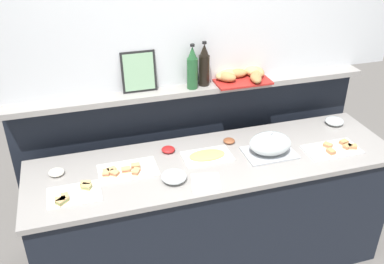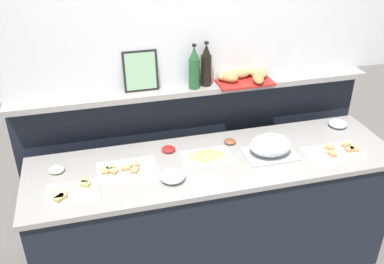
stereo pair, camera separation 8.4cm
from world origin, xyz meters
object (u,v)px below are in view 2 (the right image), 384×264
(wine_bottle_green, at_px, (194,69))
(wine_bottle_dark, at_px, (206,66))
(sandwich_platter_side, at_px, (336,151))
(cold_cuts_platter, at_px, (207,156))
(serving_cloche, at_px, (271,146))
(condiment_bowl_dark, at_px, (230,141))
(bread_basket, at_px, (243,76))
(glass_bowl_large, at_px, (172,176))
(napkin_stack, at_px, (204,183))
(condiment_bowl_cream, at_px, (168,149))
(framed_picture, at_px, (141,71))
(condiment_bowl_teal, at_px, (57,169))
(glass_bowl_medium, at_px, (338,124))
(sandwich_platter_front, at_px, (72,192))
(sandwich_platter_rear, at_px, (125,169))

(wine_bottle_green, height_order, wine_bottle_dark, same)
(sandwich_platter_side, bearing_deg, wine_bottle_dark, 142.49)
(cold_cuts_platter, relative_size, serving_cloche, 0.95)
(sandwich_platter_side, height_order, wine_bottle_green, wine_bottle_green)
(condiment_bowl_dark, bearing_deg, bread_basket, 57.43)
(sandwich_platter_side, relative_size, glass_bowl_large, 2.42)
(wine_bottle_dark, relative_size, bread_basket, 0.79)
(sandwich_platter_side, distance_m, napkin_stack, 0.96)
(bread_basket, bearing_deg, condiment_bowl_cream, -155.72)
(napkin_stack, bearing_deg, serving_cloche, 21.25)
(condiment_bowl_dark, distance_m, framed_picture, 0.78)
(cold_cuts_platter, distance_m, bread_basket, 0.68)
(cold_cuts_platter, distance_m, condiment_bowl_teal, 0.96)
(condiment_bowl_teal, bearing_deg, wine_bottle_dark, 17.39)
(glass_bowl_medium, height_order, condiment_bowl_cream, glass_bowl_medium)
(condiment_bowl_cream, bearing_deg, serving_cloche, -18.83)
(glass_bowl_medium, height_order, napkin_stack, glass_bowl_medium)
(glass_bowl_large, bearing_deg, cold_cuts_platter, 35.09)
(serving_cloche, bearing_deg, wine_bottle_dark, 121.88)
(wine_bottle_dark, distance_m, bread_basket, 0.30)
(glass_bowl_large, relative_size, condiment_bowl_cream, 1.70)
(sandwich_platter_side, xyz_separation_m, wine_bottle_green, (-0.84, 0.55, 0.47))
(cold_cuts_platter, relative_size, condiment_bowl_cream, 3.56)
(cold_cuts_platter, bearing_deg, condiment_bowl_cream, 148.84)
(condiment_bowl_teal, xyz_separation_m, bread_basket, (1.35, 0.34, 0.36))
(serving_cloche, xyz_separation_m, condiment_bowl_dark, (-0.21, 0.21, -0.06))
(sandwich_platter_front, relative_size, condiment_bowl_dark, 3.74)
(cold_cuts_platter, bearing_deg, framed_picture, 128.45)
(serving_cloche, xyz_separation_m, glass_bowl_large, (-0.69, -0.11, -0.05))
(sandwich_platter_front, bearing_deg, framed_picture, 49.35)
(sandwich_platter_side, relative_size, condiment_bowl_teal, 3.85)
(wine_bottle_green, xyz_separation_m, bread_basket, (0.38, 0.04, -0.10))
(glass_bowl_medium, distance_m, bread_basket, 0.80)
(condiment_bowl_dark, xyz_separation_m, bread_basket, (0.18, 0.29, 0.36))
(sandwich_platter_side, height_order, condiment_bowl_dark, sandwich_platter_side)
(bread_basket, bearing_deg, glass_bowl_medium, -21.26)
(glass_bowl_large, bearing_deg, sandwich_platter_rear, 145.83)
(sandwich_platter_side, distance_m, sandwich_platter_rear, 1.41)
(condiment_bowl_dark, bearing_deg, condiment_bowl_teal, -177.31)
(condiment_bowl_teal, bearing_deg, serving_cloche, -6.55)
(condiment_bowl_teal, xyz_separation_m, condiment_bowl_dark, (1.17, 0.05, -0.00))
(framed_picture, bearing_deg, sandwich_platter_front, -130.65)
(wine_bottle_dark, bearing_deg, glass_bowl_medium, -14.91)
(wine_bottle_green, bearing_deg, glass_bowl_medium, -12.10)
(wine_bottle_dark, bearing_deg, cold_cuts_platter, -104.51)
(serving_cloche, xyz_separation_m, condiment_bowl_cream, (-0.64, 0.22, -0.06))
(condiment_bowl_dark, height_order, condiment_bowl_cream, condiment_bowl_cream)
(serving_cloche, bearing_deg, condiment_bowl_dark, 134.10)
(glass_bowl_large, height_order, condiment_bowl_dark, glass_bowl_large)
(condiment_bowl_cream, distance_m, wine_bottle_dark, 0.63)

